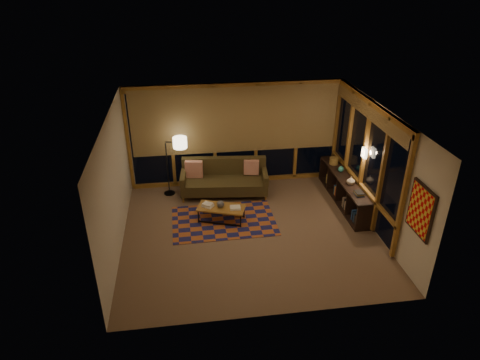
{
  "coord_description": "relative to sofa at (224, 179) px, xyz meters",
  "views": [
    {
      "loc": [
        -1.31,
        -7.74,
        5.36
      ],
      "look_at": [
        -0.18,
        0.31,
        1.15
      ],
      "focal_mm": 32.0,
      "sensor_mm": 36.0,
      "label": 1
    }
  ],
  "objects": [
    {
      "name": "sofa",
      "position": [
        0.0,
        0.0,
        0.0
      ],
      "size": [
        2.21,
        1.07,
        0.88
      ],
      "primitive_type": null,
      "rotation": [
        0.0,
        0.0,
        -0.1
      ],
      "color": "#473E1D",
      "rests_on": "floor"
    },
    {
      "name": "shelf_book_stack",
      "position": [
        2.86,
        -1.62,
        0.26
      ],
      "size": [
        0.19,
        0.24,
        0.06
      ],
      "primitive_type": null,
      "rotation": [
        0.0,
        0.0,
        0.18
      ],
      "color": "beige",
      "rests_on": "bookshelf"
    },
    {
      "name": "window_wall_back",
      "position": [
        0.37,
        0.66,
        0.91
      ],
      "size": [
        5.3,
        0.16,
        2.6
      ],
      "primitive_type": null,
      "color": "#B67639",
      "rests_on": "walls"
    },
    {
      "name": "pillow_left",
      "position": [
        -0.74,
        0.21,
        0.22
      ],
      "size": [
        0.46,
        0.22,
        0.44
      ],
      "primitive_type": null,
      "rotation": [
        0.0,
        0.0,
        -0.16
      ],
      "color": "red",
      "rests_on": "sofa"
    },
    {
      "name": "walls",
      "position": [
        0.37,
        -1.77,
        0.91
      ],
      "size": [
        5.51,
        5.01,
        2.7
      ],
      "color": "beige",
      "rests_on": "floor"
    },
    {
      "name": "floor",
      "position": [
        0.37,
        -1.77,
        -0.44
      ],
      "size": [
        5.5,
        5.0,
        0.01
      ],
      "primitive_type": "cube",
      "color": "#89684A",
      "rests_on": "ground"
    },
    {
      "name": "coffee_table",
      "position": [
        -0.2,
        -1.21,
        -0.26
      ],
      "size": [
        1.16,
        0.81,
        0.35
      ],
      "primitive_type": null,
      "rotation": [
        0.0,
        0.0,
        -0.34
      ],
      "color": "#B67639",
      "rests_on": "floor"
    },
    {
      "name": "bookshelf",
      "position": [
        2.86,
        -0.77,
        -0.11
      ],
      "size": [
        0.4,
        2.65,
        0.66
      ],
      "primitive_type": null,
      "color": "black",
      "rests_on": "floor"
    },
    {
      "name": "wall_art",
      "position": [
        3.08,
        -3.62,
        1.01
      ],
      "size": [
        0.06,
        0.74,
        0.94
      ],
      "primitive_type": null,
      "color": "red",
      "rests_on": "walls"
    },
    {
      "name": "window_wall_right",
      "position": [
        3.05,
        -1.17,
        0.91
      ],
      "size": [
        0.16,
        3.7,
        2.6
      ],
      "primitive_type": null,
      "color": "#B67639",
      "rests_on": "walls"
    },
    {
      "name": "floor_lamp",
      "position": [
        -1.39,
        0.24,
        0.34
      ],
      "size": [
        0.59,
        0.45,
        1.56
      ],
      "primitive_type": null,
      "rotation": [
        0.0,
        0.0,
        -0.24
      ],
      "color": "black",
      "rests_on": "floor"
    },
    {
      "name": "teal_bowl",
      "position": [
        2.86,
        -0.44,
        0.3
      ],
      "size": [
        0.18,
        0.18,
        0.15
      ],
      "primitive_type": "sphere",
      "rotation": [
        0.0,
        0.0,
        0.29
      ],
      "color": "teal",
      "rests_on": "bookshelf"
    },
    {
      "name": "ceramic_pot",
      "position": [
        -0.22,
        -1.21,
        0.0
      ],
      "size": [
        0.22,
        0.22,
        0.17
      ],
      "primitive_type": "sphere",
      "rotation": [
        0.0,
        0.0,
        -0.39
      ],
      "color": "black",
      "rests_on": "coffee_table"
    },
    {
      "name": "book_stack_b",
      "position": [
        0.11,
        -1.31,
        -0.06
      ],
      "size": [
        0.23,
        0.19,
        0.04
      ],
      "primitive_type": null,
      "rotation": [
        0.0,
        0.0,
        -0.07
      ],
      "color": "beige",
      "rests_on": "coffee_table"
    },
    {
      "name": "wall_sconce",
      "position": [
        2.99,
        -1.32,
        1.11
      ],
      "size": [
        0.12,
        0.18,
        0.22
      ],
      "primitive_type": null,
      "color": "#FFECBF",
      "rests_on": "walls"
    },
    {
      "name": "basket",
      "position": [
        2.84,
        0.03,
        0.31
      ],
      "size": [
        0.28,
        0.28,
        0.17
      ],
      "primitive_type": "cylinder",
      "rotation": [
        0.0,
        0.0,
        -0.29
      ],
      "color": "olive",
      "rests_on": "bookshelf"
    },
    {
      "name": "ceiling",
      "position": [
        0.37,
        -1.77,
        2.26
      ],
      "size": [
        5.5,
        5.0,
        0.01
      ],
      "primitive_type": "cube",
      "color": "white",
      "rests_on": "walls"
    },
    {
      "name": "area_rug",
      "position": [
        -0.15,
        -1.24,
        -0.43
      ],
      "size": [
        2.36,
        1.59,
        0.01
      ],
      "primitive_type": "cube",
      "rotation": [
        0.0,
        0.0,
        0.01
      ],
      "color": "#AB5525",
      "rests_on": "floor"
    },
    {
      "name": "vase",
      "position": [
        2.86,
        -1.11,
        0.33
      ],
      "size": [
        0.21,
        0.21,
        0.21
      ],
      "primitive_type": "imported",
      "rotation": [
        0.0,
        0.0,
        0.04
      ],
      "color": "#C0AB8F",
      "rests_on": "bookshelf"
    },
    {
      "name": "pillow_right",
      "position": [
        0.71,
        0.13,
        0.19
      ],
      "size": [
        0.4,
        0.21,
        0.38
      ],
      "primitive_type": null,
      "rotation": [
        0.0,
        0.0,
        -0.23
      ],
      "color": "red",
      "rests_on": "sofa"
    },
    {
      "name": "book_stack_a",
      "position": [
        -0.5,
        -1.14,
        -0.05
      ],
      "size": [
        0.33,
        0.32,
        0.07
      ],
      "primitive_type": null,
      "rotation": [
        0.0,
        0.0,
        -0.63
      ],
      "color": "beige",
      "rests_on": "coffee_table"
    }
  ]
}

